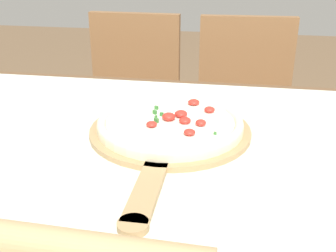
% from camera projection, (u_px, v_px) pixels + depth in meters
% --- Properties ---
extents(dining_table, '(1.39, 0.94, 0.75)m').
position_uv_depth(dining_table, '(150.00, 188.00, 0.94)').
color(dining_table, brown).
rests_on(dining_table, ground_plane).
extents(towel_cloth, '(1.31, 0.86, 0.00)m').
position_uv_depth(towel_cloth, '(149.00, 146.00, 0.90)').
color(towel_cloth, silver).
rests_on(towel_cloth, dining_table).
extents(pizza_peel, '(0.36, 0.56, 0.01)m').
position_uv_depth(pizza_peel, '(169.00, 134.00, 0.93)').
color(pizza_peel, tan).
rests_on(pizza_peel, towel_cloth).
extents(pizza, '(0.33, 0.33, 0.04)m').
position_uv_depth(pizza, '(170.00, 123.00, 0.94)').
color(pizza, beige).
rests_on(pizza, pizza_peel).
extents(chair_left, '(0.41, 0.41, 0.88)m').
position_uv_depth(chair_left, '(131.00, 106.00, 1.78)').
color(chair_left, brown).
rests_on(chair_left, ground_plane).
extents(chair_right, '(0.42, 0.42, 0.88)m').
position_uv_depth(chair_right, '(243.00, 113.00, 1.71)').
color(chair_right, brown).
rests_on(chair_right, ground_plane).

